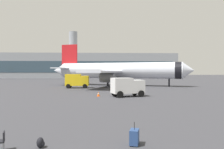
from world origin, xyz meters
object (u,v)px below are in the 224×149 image
(airplane_at_gate, at_px, (118,71))
(gate_chair, at_px, (1,140))
(cargo_van, at_px, (127,86))
(safety_cone_mid, at_px, (98,94))
(rolling_suitcase, at_px, (134,137))
(safety_cone_near, at_px, (113,90))
(traveller_backpack, at_px, (41,143))
(service_truck, at_px, (77,80))

(airplane_at_gate, distance_m, gate_chair, 44.96)
(cargo_van, relative_size, safety_cone_mid, 7.63)
(airplane_at_gate, relative_size, rolling_suitcase, 31.37)
(rolling_suitcase, distance_m, gate_chair, 6.02)
(rolling_suitcase, bearing_deg, airplane_at_gate, 86.54)
(safety_cone_near, height_order, rolling_suitcase, rolling_suitcase)
(cargo_van, bearing_deg, safety_cone_near, 103.29)
(gate_chair, bearing_deg, traveller_backpack, 12.88)
(airplane_at_gate, distance_m, safety_cone_near, 17.48)
(safety_cone_mid, relative_size, rolling_suitcase, 0.57)
(airplane_at_gate, height_order, safety_cone_mid, airplane_at_gate)
(rolling_suitcase, relative_size, gate_chair, 1.28)
(airplane_at_gate, height_order, traveller_backpack, airplane_at_gate)
(airplane_at_gate, distance_m, rolling_suitcase, 43.70)
(safety_cone_near, bearing_deg, rolling_suitcase, -91.17)
(safety_cone_near, xyz_separation_m, traveller_backpack, (-4.91, -26.59, -0.17))
(airplane_at_gate, relative_size, safety_cone_mid, 55.09)
(safety_cone_near, bearing_deg, safety_cone_mid, -112.05)
(airplane_at_gate, height_order, safety_cone_near, airplane_at_gate)
(safety_cone_near, distance_m, safety_cone_mid, 6.50)
(safety_cone_near, distance_m, traveller_backpack, 27.04)
(traveller_backpack, bearing_deg, airplane_at_gate, 80.89)
(service_truck, height_order, safety_cone_near, service_truck)
(cargo_van, bearing_deg, traveller_backpack, -107.87)
(service_truck, relative_size, gate_chair, 5.61)
(safety_cone_mid, height_order, gate_chair, gate_chair)
(airplane_at_gate, xyz_separation_m, safety_cone_near, (-2.09, -17.05, -3.25))
(safety_cone_near, distance_m, gate_chair, 27.74)
(safety_cone_near, xyz_separation_m, gate_chair, (-6.53, -26.96, 0.09))
(safety_cone_mid, relative_size, traveller_backpack, 1.31)
(rolling_suitcase, bearing_deg, cargo_van, 84.00)
(safety_cone_mid, bearing_deg, safety_cone_near, 67.95)
(rolling_suitcase, bearing_deg, safety_cone_near, 88.83)
(cargo_van, bearing_deg, safety_cone_mid, 172.27)
(cargo_van, distance_m, safety_cone_mid, 4.18)
(gate_chair, bearing_deg, rolling_suitcase, 4.90)
(service_truck, relative_size, rolling_suitcase, 4.39)
(safety_cone_near, bearing_deg, gate_chair, -103.62)
(safety_cone_near, xyz_separation_m, safety_cone_mid, (-2.44, -6.02, -0.10))
(safety_cone_mid, height_order, rolling_suitcase, rolling_suitcase)
(airplane_at_gate, height_order, gate_chair, airplane_at_gate)
(safety_cone_near, bearing_deg, cargo_van, -76.71)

